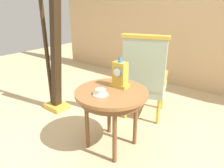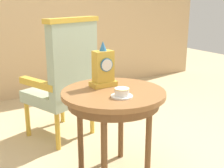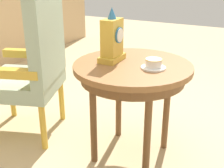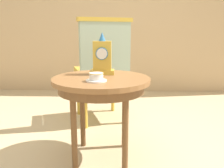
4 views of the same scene
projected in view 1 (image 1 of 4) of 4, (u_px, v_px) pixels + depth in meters
ground_plane at (104, 142)px, 2.39m from camera, size 10.00×10.00×0.00m
wall_back at (190, 8)px, 3.51m from camera, size 6.00×0.10×2.80m
side_table at (112, 98)px, 2.13m from camera, size 0.74×0.74×0.66m
teacup_left at (100, 92)px, 2.00m from camera, size 0.15×0.15×0.06m
mantel_clock at (120, 74)px, 2.15m from camera, size 0.19×0.11×0.34m
armchair at (145, 76)px, 2.71m from camera, size 0.69×0.68×1.14m
harp at (54, 63)px, 2.87m from camera, size 0.40×0.24×1.78m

